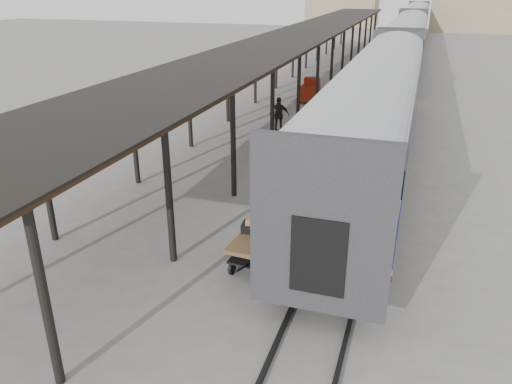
{
  "coord_description": "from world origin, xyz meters",
  "views": [
    {
      "loc": [
        4.81,
        -13.14,
        7.44
      ],
      "look_at": [
        0.59,
        -0.27,
        1.7
      ],
      "focal_mm": 35.0,
      "sensor_mm": 36.0,
      "label": 1
    }
  ],
  "objects_px": {
    "baggage_cart": "(262,241)",
    "pedestrian": "(279,115)",
    "porter": "(259,213)",
    "luggage_tug": "(310,91)"
  },
  "relations": [
    {
      "from": "baggage_cart",
      "to": "pedestrian",
      "type": "relative_size",
      "value": 1.34
    },
    {
      "from": "baggage_cart",
      "to": "pedestrian",
      "type": "distance_m",
      "value": 13.44
    },
    {
      "from": "baggage_cart",
      "to": "porter",
      "type": "bearing_deg",
      "value": -76.25
    },
    {
      "from": "porter",
      "to": "pedestrian",
      "type": "relative_size",
      "value": 1.05
    },
    {
      "from": "luggage_tug",
      "to": "porter",
      "type": "distance_m",
      "value": 21.71
    },
    {
      "from": "luggage_tug",
      "to": "porter",
      "type": "xyz_separation_m",
      "value": [
        3.29,
        -21.43,
        1.15
      ]
    },
    {
      "from": "porter",
      "to": "pedestrian",
      "type": "xyz_separation_m",
      "value": [
        -3.28,
        13.71,
        -0.91
      ]
    },
    {
      "from": "baggage_cart",
      "to": "luggage_tug",
      "type": "height_order",
      "value": "luggage_tug"
    },
    {
      "from": "baggage_cart",
      "to": "porter",
      "type": "height_order",
      "value": "porter"
    },
    {
      "from": "luggage_tug",
      "to": "pedestrian",
      "type": "relative_size",
      "value": 0.92
    }
  ]
}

